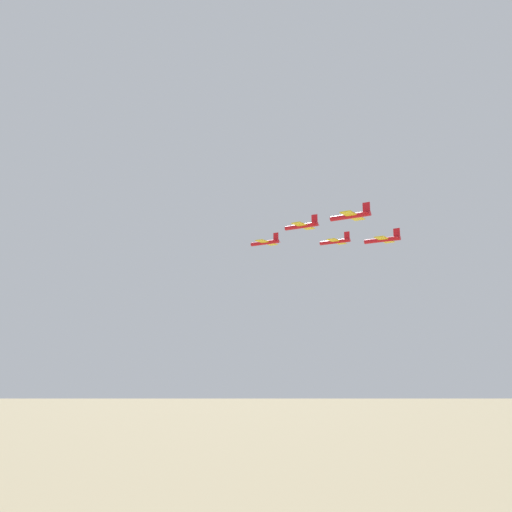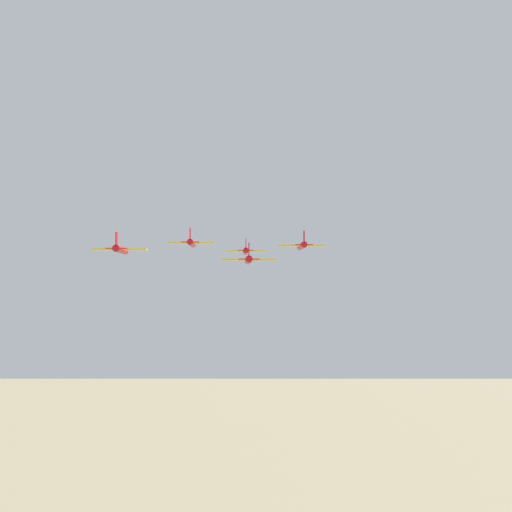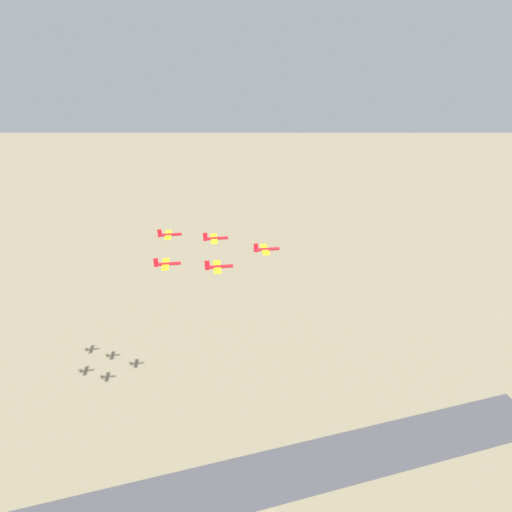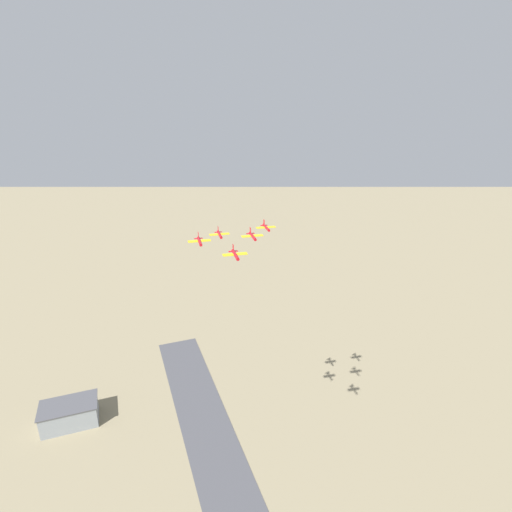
# 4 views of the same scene
# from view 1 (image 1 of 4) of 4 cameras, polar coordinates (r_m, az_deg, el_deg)

# --- Properties ---
(jet_0) EXTENTS (8.97, 9.45, 3.15)m
(jet_0) POSITION_cam_1_polar(r_m,az_deg,el_deg) (147.78, 1.13, 1.55)
(jet_0) COLOR red
(jet_1) EXTENTS (8.97, 9.45, 3.15)m
(jet_1) POSITION_cam_1_polar(r_m,az_deg,el_deg) (130.37, 5.34, 3.45)
(jet_1) COLOR red
(jet_2) EXTENTS (8.97, 9.45, 3.15)m
(jet_2) POSITION_cam_1_polar(r_m,az_deg,el_deg) (148.72, 9.13, 1.65)
(jet_2) COLOR red
(jet_3) EXTENTS (8.97, 9.45, 3.15)m
(jet_3) POSITION_cam_1_polar(r_m,az_deg,el_deg) (113.33, 10.87, 4.54)
(jet_3) COLOR red
(jet_4) EXTENTS (8.97, 9.45, 3.15)m
(jet_4) POSITION_cam_1_polar(r_m,az_deg,el_deg) (132.14, 14.37, 1.83)
(jet_4) COLOR red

